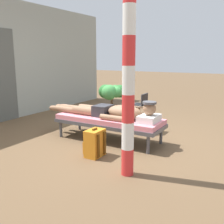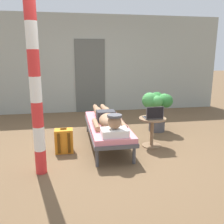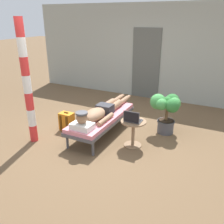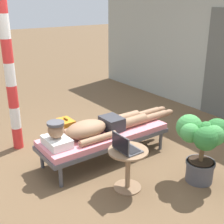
{
  "view_description": "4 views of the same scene",
  "coord_description": "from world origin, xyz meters",
  "px_view_note": "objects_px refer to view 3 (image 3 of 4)",
  "views": [
    {
      "loc": [
        -3.86,
        -2.15,
        1.44
      ],
      "look_at": [
        0.03,
        0.11,
        0.49
      ],
      "focal_mm": 42.43,
      "sensor_mm": 36.0,
      "label": 1
    },
    {
      "loc": [
        -0.68,
        -3.98,
        1.6
      ],
      "look_at": [
        0.04,
        0.02,
        0.64
      ],
      "focal_mm": 38.61,
      "sensor_mm": 36.0,
      "label": 2
    },
    {
      "loc": [
        2.24,
        -3.91,
        2.34
      ],
      "look_at": [
        0.18,
        0.16,
        0.52
      ],
      "focal_mm": 38.56,
      "sensor_mm": 36.0,
      "label": 3
    },
    {
      "loc": [
        3.19,
        -2.08,
        2.2
      ],
      "look_at": [
        -0.09,
        0.3,
        0.66
      ],
      "focal_mm": 48.5,
      "sensor_mm": 36.0,
      "label": 4
    }
  ],
  "objects_px": {
    "person_reclining": "(100,112)",
    "porch_post": "(27,84)",
    "lounge_chair": "(102,118)",
    "laptop": "(133,119)",
    "backpack": "(67,122)",
    "potted_plant": "(167,108)",
    "side_table": "(133,129)"
  },
  "relations": [
    {
      "from": "person_reclining",
      "to": "laptop",
      "type": "relative_size",
      "value": 7.0
    },
    {
      "from": "laptop",
      "to": "person_reclining",
      "type": "bearing_deg",
      "value": 166.92
    },
    {
      "from": "side_table",
      "to": "laptop",
      "type": "bearing_deg",
      "value": -90.0
    },
    {
      "from": "laptop",
      "to": "porch_post",
      "type": "xyz_separation_m",
      "value": [
        -1.85,
        -0.65,
        0.59
      ]
    },
    {
      "from": "laptop",
      "to": "backpack",
      "type": "bearing_deg",
      "value": 178.45
    },
    {
      "from": "person_reclining",
      "to": "side_table",
      "type": "xyz_separation_m",
      "value": [
        0.79,
        -0.13,
        -0.16
      ]
    },
    {
      "from": "person_reclining",
      "to": "side_table",
      "type": "bearing_deg",
      "value": -9.48
    },
    {
      "from": "side_table",
      "to": "porch_post",
      "type": "height_order",
      "value": "porch_post"
    },
    {
      "from": "person_reclining",
      "to": "potted_plant",
      "type": "height_order",
      "value": "potted_plant"
    },
    {
      "from": "lounge_chair",
      "to": "backpack",
      "type": "height_order",
      "value": "backpack"
    },
    {
      "from": "person_reclining",
      "to": "porch_post",
      "type": "bearing_deg",
      "value": -142.04
    },
    {
      "from": "backpack",
      "to": "porch_post",
      "type": "relative_size",
      "value": 0.18
    },
    {
      "from": "lounge_chair",
      "to": "potted_plant",
      "type": "bearing_deg",
      "value": 28.37
    },
    {
      "from": "side_table",
      "to": "backpack",
      "type": "distance_m",
      "value": 1.56
    },
    {
      "from": "laptop",
      "to": "potted_plant",
      "type": "xyz_separation_m",
      "value": [
        0.4,
        0.9,
        -0.02
      ]
    },
    {
      "from": "lounge_chair",
      "to": "backpack",
      "type": "relative_size",
      "value": 4.49
    },
    {
      "from": "side_table",
      "to": "potted_plant",
      "type": "xyz_separation_m",
      "value": [
        0.4,
        0.84,
        0.2
      ]
    },
    {
      "from": "lounge_chair",
      "to": "person_reclining",
      "type": "bearing_deg",
      "value": -90.0
    },
    {
      "from": "backpack",
      "to": "potted_plant",
      "type": "bearing_deg",
      "value": 23.66
    },
    {
      "from": "lounge_chair",
      "to": "laptop",
      "type": "relative_size",
      "value": 6.14
    },
    {
      "from": "person_reclining",
      "to": "porch_post",
      "type": "relative_size",
      "value": 0.93
    },
    {
      "from": "backpack",
      "to": "potted_plant",
      "type": "relative_size",
      "value": 0.5
    },
    {
      "from": "person_reclining",
      "to": "potted_plant",
      "type": "xyz_separation_m",
      "value": [
        1.19,
        0.71,
        0.04
      ]
    },
    {
      "from": "side_table",
      "to": "laptop",
      "type": "xyz_separation_m",
      "value": [
        -0.0,
        -0.05,
        0.23
      ]
    },
    {
      "from": "laptop",
      "to": "backpack",
      "type": "height_order",
      "value": "laptop"
    },
    {
      "from": "side_table",
      "to": "porch_post",
      "type": "relative_size",
      "value": 0.22
    },
    {
      "from": "lounge_chair",
      "to": "porch_post",
      "type": "bearing_deg",
      "value": -139.7
    },
    {
      "from": "backpack",
      "to": "person_reclining",
      "type": "bearing_deg",
      "value": 10.46
    },
    {
      "from": "person_reclining",
      "to": "porch_post",
      "type": "distance_m",
      "value": 1.5
    },
    {
      "from": "lounge_chair",
      "to": "potted_plant",
      "type": "height_order",
      "value": "potted_plant"
    },
    {
      "from": "lounge_chair",
      "to": "potted_plant",
      "type": "relative_size",
      "value": 2.24
    },
    {
      "from": "side_table",
      "to": "laptop",
      "type": "distance_m",
      "value": 0.23
    }
  ]
}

